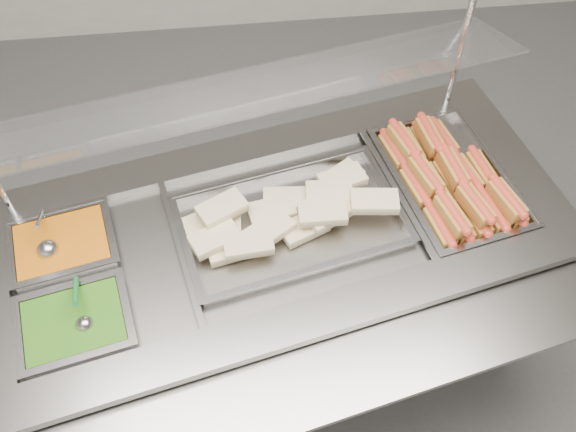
{
  "coord_description": "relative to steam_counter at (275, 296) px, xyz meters",
  "views": [
    {
      "loc": [
        -0.11,
        -0.76,
        2.36
      ],
      "look_at": [
        0.02,
        0.37,
        0.86
      ],
      "focal_mm": 40.0,
      "sensor_mm": 36.0,
      "label": 1
    }
  ],
  "objects": [
    {
      "name": "serving_spoon",
      "position": [
        -0.53,
        -0.26,
        0.43
      ],
      "size": [
        0.06,
        0.17,
        0.13
      ],
      "color": "#B2B3B8",
      "rests_on": "pan_peas"
    },
    {
      "name": "pan_wraps",
      "position": [
        0.05,
        0.01,
        0.4
      ],
      "size": [
        0.7,
        0.5,
        0.07
      ],
      "color": "gray",
      "rests_on": "steam_counter"
    },
    {
      "name": "pan_peas",
      "position": [
        -0.56,
        -0.26,
        0.38
      ],
      "size": [
        0.32,
        0.28,
        0.09
      ],
      "color": "gray",
      "rests_on": "steam_counter"
    },
    {
      "name": "tray_rail",
      "position": [
        0.1,
        -0.47,
        0.37
      ],
      "size": [
        1.69,
        0.68,
        0.05
      ],
      "color": "slate",
      "rests_on": "steam_counter"
    },
    {
      "name": "steam_counter",
      "position": [
        0.0,
        0.0,
        0.0
      ],
      "size": [
        1.88,
        1.13,
        0.84
      ],
      "color": "slate",
      "rests_on": "ground"
    },
    {
      "name": "pan_hotdogs",
      "position": [
        0.57,
        0.12,
        0.38
      ],
      "size": [
        0.42,
        0.57,
        0.09
      ],
      "color": "gray",
      "rests_on": "steam_counter"
    },
    {
      "name": "ladle",
      "position": [
        -0.65,
        -0.02,
        0.43
      ],
      "size": [
        0.07,
        0.18,
        0.14
      ],
      "color": "#B2B3B8",
      "rests_on": "pan_beans"
    },
    {
      "name": "tortilla_wraps",
      "position": [
        0.04,
        0.03,
        0.43
      ],
      "size": [
        0.65,
        0.36,
        0.09
      ],
      "color": "#CDB389",
      "rests_on": "pan_wraps"
    },
    {
      "name": "sneeze_guard",
      "position": [
        -0.04,
        0.2,
        0.76
      ],
      "size": [
        1.56,
        0.6,
        0.41
      ],
      "color": "silver",
      "rests_on": "steam_counter"
    },
    {
      "name": "pan_beans",
      "position": [
        -0.62,
        0.0,
        0.38
      ],
      "size": [
        0.32,
        0.28,
        0.09
      ],
      "color": "gray",
      "rests_on": "steam_counter"
    },
    {
      "name": "hotdogs_in_buns",
      "position": [
        0.56,
        0.11,
        0.43
      ],
      "size": [
        0.38,
        0.51,
        0.11
      ],
      "color": "#8F5C1E",
      "rests_on": "pan_hotdogs"
    }
  ]
}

